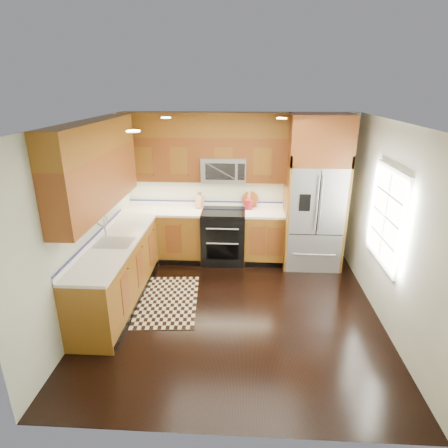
# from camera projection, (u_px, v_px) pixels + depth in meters

# --- Properties ---
(ground) EXTENTS (4.00, 4.00, 0.00)m
(ground) POSITION_uv_depth(u_px,v_px,m) (234.00, 312.00, 5.30)
(ground) COLOR black
(ground) RESTS_ON ground
(wall_back) EXTENTS (4.00, 0.02, 2.60)m
(wall_back) POSITION_uv_depth(u_px,v_px,m) (238.00, 187.00, 6.72)
(wall_back) COLOR silver
(wall_back) RESTS_ON ground
(wall_left) EXTENTS (0.02, 4.00, 2.60)m
(wall_left) POSITION_uv_depth(u_px,v_px,m) (84.00, 223.00, 4.95)
(wall_left) COLOR silver
(wall_left) RESTS_ON ground
(wall_right) EXTENTS (0.02, 4.00, 2.60)m
(wall_right) POSITION_uv_depth(u_px,v_px,m) (393.00, 229.00, 4.74)
(wall_right) COLOR silver
(wall_right) RESTS_ON ground
(window) EXTENTS (0.04, 1.10, 1.30)m
(window) POSITION_uv_depth(u_px,v_px,m) (387.00, 217.00, 4.89)
(window) COLOR white
(window) RESTS_ON ground
(base_cabinets) EXTENTS (2.85, 3.00, 0.90)m
(base_cabinets) POSITION_uv_depth(u_px,v_px,m) (160.00, 254.00, 6.05)
(base_cabinets) COLOR #8F5A1B
(base_cabinets) RESTS_ON ground
(countertop) EXTENTS (2.86, 3.01, 0.04)m
(countertop) POSITION_uv_depth(u_px,v_px,m) (169.00, 225.00, 5.99)
(countertop) COLOR white
(countertop) RESTS_ON base_cabinets
(upper_cabinets) EXTENTS (2.85, 3.00, 1.15)m
(upper_cabinets) POSITION_uv_depth(u_px,v_px,m) (162.00, 155.00, 5.67)
(upper_cabinets) COLOR brown
(upper_cabinets) RESTS_ON ground
(range) EXTENTS (0.76, 0.67, 0.95)m
(range) POSITION_uv_depth(u_px,v_px,m) (223.00, 236.00, 6.71)
(range) COLOR black
(range) RESTS_ON ground
(microwave) EXTENTS (0.76, 0.40, 0.42)m
(microwave) POSITION_uv_depth(u_px,v_px,m) (224.00, 169.00, 6.42)
(microwave) COLOR #B2B2B7
(microwave) RESTS_ON ground
(refrigerator) EXTENTS (0.98, 0.75, 2.60)m
(refrigerator) POSITION_uv_depth(u_px,v_px,m) (315.00, 193.00, 6.30)
(refrigerator) COLOR #B2B2B7
(refrigerator) RESTS_ON ground
(sink_faucet) EXTENTS (0.54, 0.44, 0.37)m
(sink_faucet) POSITION_uv_depth(u_px,v_px,m) (112.00, 238.00, 5.26)
(sink_faucet) COLOR #B2B2B7
(sink_faucet) RESTS_ON countertop
(rug) EXTENTS (0.96, 1.49, 0.01)m
(rug) POSITION_uv_depth(u_px,v_px,m) (168.00, 301.00, 5.57)
(rug) COLOR black
(rug) RESTS_ON ground
(knife_block) EXTENTS (0.14, 0.17, 0.29)m
(knife_block) POSITION_uv_depth(u_px,v_px,m) (200.00, 201.00, 6.71)
(knife_block) COLOR tan
(knife_block) RESTS_ON countertop
(utensil_crock) EXTENTS (0.17, 0.17, 0.37)m
(utensil_crock) POSITION_uv_depth(u_px,v_px,m) (249.00, 202.00, 6.61)
(utensil_crock) COLOR maroon
(utensil_crock) RESTS_ON countertop
(cutting_board) EXTENTS (0.31, 0.31, 0.02)m
(cutting_board) POSITION_uv_depth(u_px,v_px,m) (250.00, 207.00, 6.77)
(cutting_board) COLOR brown
(cutting_board) RESTS_ON countertop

